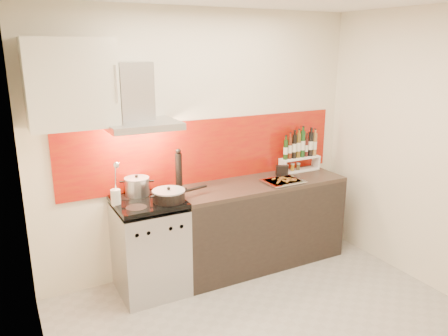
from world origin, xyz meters
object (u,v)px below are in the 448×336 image
stock_pot (137,186)px  baking_tray (283,181)px  pepper_mill (179,171)px  counter (259,223)px  range_stove (150,247)px  saute_pan (169,195)px

stock_pot → baking_tray: (1.43, -0.29, -0.08)m
stock_pot → baking_tray: 1.47m
pepper_mill → baking_tray: (1.04, -0.23, -0.19)m
counter → stock_pot: (-1.24, 0.16, 0.54)m
range_stove → saute_pan: (0.16, -0.12, 0.52)m
range_stove → stock_pot: size_ratio=3.97×
stock_pot → pepper_mill: (0.39, -0.06, 0.11)m
saute_pan → baking_tray: bearing=-0.1°
counter → pepper_mill: (-0.85, 0.10, 0.65)m
stock_pot → saute_pan: (0.21, -0.29, -0.03)m
saute_pan → baking_tray: 1.23m
saute_pan → pepper_mill: (0.19, 0.23, 0.14)m
range_stove → pepper_mill: size_ratio=2.16×
range_stove → pepper_mill: (0.35, 0.11, 0.66)m
counter → saute_pan: size_ratio=3.21×
baking_tray → pepper_mill: bearing=167.4°
saute_pan → baking_tray: size_ratio=1.42×
saute_pan → stock_pot: bearing=125.7°
range_stove → counter: 1.20m
saute_pan → pepper_mill: size_ratio=1.33×
range_stove → baking_tray: baking_tray is taller
range_stove → counter: range_stove is taller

